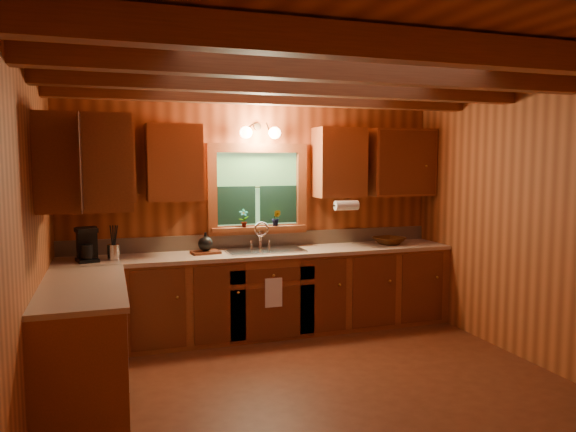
{
  "coord_description": "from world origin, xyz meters",
  "views": [
    {
      "loc": [
        -1.57,
        -3.94,
        1.85
      ],
      "look_at": [
        0.0,
        0.8,
        1.35
      ],
      "focal_mm": 33.96,
      "sensor_mm": 36.0,
      "label": 1
    }
  ],
  "objects_px": {
    "coffee_maker": "(87,245)",
    "cutting_board": "(206,252)",
    "wicker_basket": "(389,241)",
    "sink": "(264,255)"
  },
  "relations": [
    {
      "from": "coffee_maker",
      "to": "wicker_basket",
      "type": "distance_m",
      "value": 3.27
    },
    {
      "from": "coffee_maker",
      "to": "wicker_basket",
      "type": "height_order",
      "value": "coffee_maker"
    },
    {
      "from": "wicker_basket",
      "to": "sink",
      "type": "bearing_deg",
      "value": 179.39
    },
    {
      "from": "sink",
      "to": "wicker_basket",
      "type": "bearing_deg",
      "value": -0.61
    },
    {
      "from": "sink",
      "to": "coffee_maker",
      "type": "xyz_separation_m",
      "value": [
        -1.78,
        -0.05,
        0.2
      ]
    },
    {
      "from": "coffee_maker",
      "to": "cutting_board",
      "type": "height_order",
      "value": "coffee_maker"
    },
    {
      "from": "sink",
      "to": "cutting_board",
      "type": "bearing_deg",
      "value": 177.97
    },
    {
      "from": "sink",
      "to": "cutting_board",
      "type": "distance_m",
      "value": 0.63
    },
    {
      "from": "cutting_board",
      "to": "wicker_basket",
      "type": "height_order",
      "value": "wicker_basket"
    },
    {
      "from": "coffee_maker",
      "to": "wicker_basket",
      "type": "bearing_deg",
      "value": -13.4
    }
  ]
}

